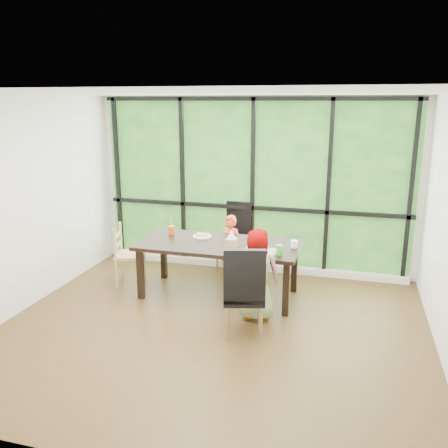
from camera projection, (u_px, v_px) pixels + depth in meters
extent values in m
plane|color=black|center=(212.00, 329.00, 5.57)|extent=(5.00, 5.00, 0.00)
plane|color=silver|center=(253.00, 185.00, 7.33)|extent=(5.00, 0.00, 5.00)
cube|color=#1C531C|center=(253.00, 185.00, 7.31)|extent=(4.80, 0.02, 2.65)
cube|color=silver|center=(251.00, 266.00, 7.56)|extent=(4.80, 0.12, 0.10)
cube|color=black|center=(219.00, 269.00, 6.48)|extent=(2.24, 1.17, 0.75)
cube|color=black|center=(233.00, 237.00, 7.40)|extent=(0.54, 0.54, 1.08)
cube|color=black|center=(244.00, 290.00, 5.35)|extent=(0.56, 0.56, 1.08)
cube|color=tan|center=(130.00, 255.00, 6.84)|extent=(0.49, 0.51, 0.90)
imported|color=#E24F24|center=(230.00, 248.00, 7.02)|extent=(0.42, 0.34, 0.99)
imported|color=slate|center=(257.00, 274.00, 5.73)|extent=(0.60, 0.43, 1.14)
cube|color=tan|center=(260.00, 251.00, 6.04)|extent=(0.41, 0.30, 0.01)
cylinder|color=white|center=(202.00, 236.00, 6.67)|extent=(0.26, 0.26, 0.02)
cylinder|color=white|center=(260.00, 251.00, 6.03)|extent=(0.22, 0.22, 0.01)
cylinder|color=#EC4F06|center=(171.00, 230.00, 6.76)|extent=(0.08, 0.08, 0.13)
cylinder|color=#43D42B|center=(279.00, 250.00, 5.89)|extent=(0.08, 0.08, 0.13)
cylinder|color=white|center=(294.00, 244.00, 6.17)|extent=(0.10, 0.10, 0.10)
cube|color=tan|center=(231.00, 243.00, 6.18)|extent=(0.14, 0.14, 0.12)
cylinder|color=white|center=(171.00, 223.00, 6.74)|extent=(0.01, 0.04, 0.20)
cylinder|color=pink|center=(280.00, 242.00, 5.86)|extent=(0.01, 0.04, 0.20)
cone|color=white|center=(231.00, 234.00, 6.15)|extent=(0.12, 0.12, 0.11)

